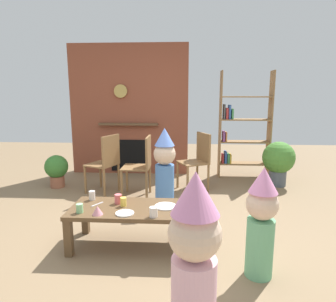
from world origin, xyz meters
name	(u,v)px	position (x,y,z in m)	size (l,w,h in m)	color
ground_plane	(152,234)	(0.00, 0.00, 0.00)	(12.00, 12.00, 0.00)	#846B4C
brick_fireplace_feature	(129,111)	(-0.71, 2.60, 1.19)	(2.20, 0.28, 2.40)	brown
bookshelf	(240,129)	(1.34, 2.40, 0.88)	(0.90, 0.28, 1.90)	olive
coffee_table	(130,213)	(-0.19, -0.25, 0.34)	(1.18, 0.57, 0.40)	brown
paper_cup_near_left	(123,202)	(-0.26, -0.23, 0.45)	(0.06, 0.06, 0.09)	#F2CC4C
paper_cup_near_right	(92,195)	(-0.63, -0.07, 0.45)	(0.06, 0.06, 0.10)	silver
paper_cup_center	(118,199)	(-0.33, -0.15, 0.45)	(0.07, 0.07, 0.10)	#E5666B
paper_cup_far_left	(80,208)	(-0.64, -0.42, 0.45)	(0.06, 0.06, 0.09)	#8CD18C
paper_cup_far_right	(154,212)	(0.07, -0.47, 0.45)	(0.07, 0.07, 0.09)	silver
paper_plate_front	(166,206)	(0.16, -0.22, 0.41)	(0.22, 0.22, 0.01)	white
paper_plate_rear	(125,213)	(-0.21, -0.42, 0.41)	(0.17, 0.17, 0.01)	white
birthday_cake_slice	(97,210)	(-0.46, -0.45, 0.44)	(0.10, 0.10, 0.08)	pink
table_fork	(97,204)	(-0.53, -0.20, 0.41)	(0.15, 0.02, 0.01)	silver
child_with_cone_hat	(194,260)	(0.41, -1.48, 0.58)	(0.30, 0.30, 1.10)	#EAB2C6
child_in_pink	(261,220)	(0.98, -0.70, 0.50)	(0.26, 0.26, 0.94)	#66B27F
child_by_the_chairs	(165,165)	(0.08, 0.86, 0.56)	(0.30, 0.30, 1.07)	#4C7FC6
dining_chair_left	(106,160)	(-0.84, 1.34, 0.51)	(0.53, 0.53, 0.90)	olive
dining_chair_middle	(142,163)	(-0.28, 1.22, 0.51)	(0.41, 0.41, 0.90)	olive
dining_chair_right	(198,158)	(0.56, 1.62, 0.51)	(0.54, 0.54, 0.90)	olive
potted_plant_tall	(278,160)	(1.89, 1.89, 0.43)	(0.52, 0.52, 0.74)	#4C5660
potted_plant_short	(57,169)	(-1.73, 1.58, 0.30)	(0.37, 0.37, 0.53)	#9E5B42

